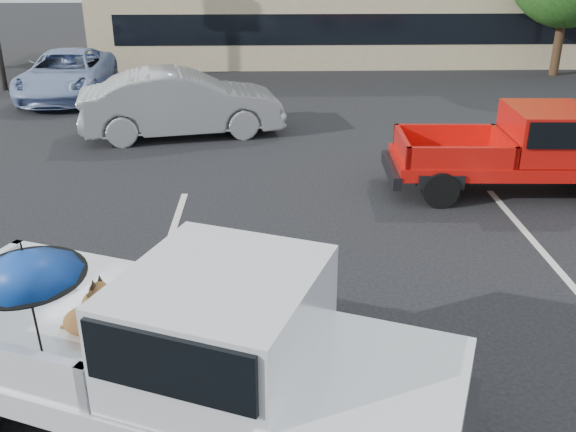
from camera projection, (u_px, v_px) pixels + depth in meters
name	position (u px, v px, depth m)	size (l,w,h in m)	color
ground	(372.00, 317.00, 8.45)	(90.00, 90.00, 0.00)	black
stripe_left	(166.00, 252.00, 10.20)	(0.12, 5.00, 0.01)	silver
stripe_right	(538.00, 247.00, 10.35)	(0.12, 5.00, 0.01)	silver
silver_pickup	(200.00, 348.00, 6.02)	(6.01, 3.93, 2.06)	black
red_pickup	(537.00, 147.00, 12.29)	(5.10, 2.02, 1.66)	black
silver_sedan	(182.00, 103.00, 15.94)	(1.73, 4.95, 1.63)	#9DA0A4
blue_suv	(67.00, 74.00, 19.87)	(2.34, 5.07, 1.41)	#889DCB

